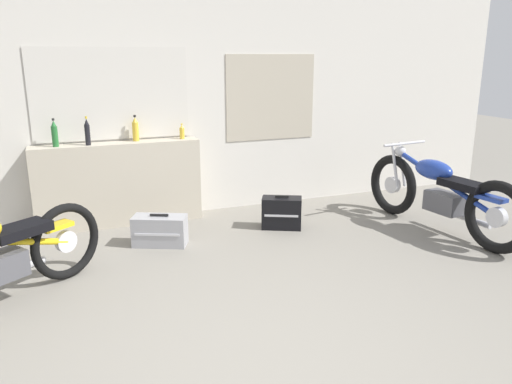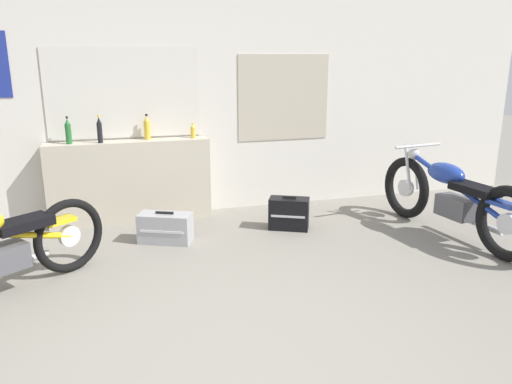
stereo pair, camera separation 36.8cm
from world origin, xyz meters
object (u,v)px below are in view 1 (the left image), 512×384
(bottle_left_center, at_px, (87,132))
(hard_case_silver, at_px, (160,231))
(bottle_center, at_px, (135,129))
(hard_case_black, at_px, (282,213))
(motorcycle_blue, at_px, (440,194))
(bottle_right_center, at_px, (182,132))
(bottle_leftmost, at_px, (55,134))

(bottle_left_center, distance_m, hard_case_silver, 1.37)
(bottle_center, height_order, hard_case_black, bottle_center)
(motorcycle_blue, distance_m, hard_case_silver, 3.09)
(bottle_right_center, xyz_separation_m, hard_case_black, (0.93, -0.82, -0.86))
(motorcycle_blue, bearing_deg, bottle_center, 152.59)
(bottle_left_center, relative_size, hard_case_black, 0.63)
(bottle_left_center, height_order, bottle_center, bottle_left_center)
(bottle_left_center, relative_size, bottle_center, 1.06)
(bottle_right_center, bearing_deg, motorcycle_blue, -31.45)
(bottle_center, bearing_deg, bottle_right_center, -4.32)
(bottle_right_center, distance_m, motorcycle_blue, 3.02)
(motorcycle_blue, relative_size, hard_case_silver, 3.64)
(bottle_leftmost, height_order, hard_case_silver, bottle_leftmost)
(bottle_left_center, relative_size, bottle_right_center, 1.76)
(bottle_center, height_order, hard_case_silver, bottle_center)
(bottle_left_center, xyz_separation_m, motorcycle_blue, (3.59, -1.49, -0.67))
(bottle_leftmost, xyz_separation_m, hard_case_black, (2.33, -0.80, -0.92))
(hard_case_black, height_order, hard_case_silver, hard_case_black)
(motorcycle_blue, xyz_separation_m, hard_case_black, (-1.59, 0.72, -0.25))
(bottle_leftmost, height_order, motorcycle_blue, bottle_leftmost)
(bottle_center, distance_m, bottle_right_center, 0.53)
(bottle_left_center, bearing_deg, bottle_leftmost, 174.67)
(bottle_center, xyz_separation_m, bottle_right_center, (0.53, -0.04, -0.05))
(hard_case_black, bearing_deg, hard_case_silver, -178.97)
(bottle_left_center, bearing_deg, bottle_center, 9.91)
(bottle_left_center, xyz_separation_m, bottle_right_center, (1.06, 0.05, -0.06))
(bottle_left_center, bearing_deg, hard_case_black, -21.11)
(bottle_leftmost, xyz_separation_m, bottle_right_center, (1.39, 0.02, -0.06))
(bottle_leftmost, xyz_separation_m, hard_case_silver, (0.93, -0.83, -0.94))
(hard_case_black, bearing_deg, bottle_right_center, 138.59)
(bottle_center, height_order, motorcycle_blue, bottle_center)
(hard_case_silver, bearing_deg, bottle_leftmost, 138.33)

